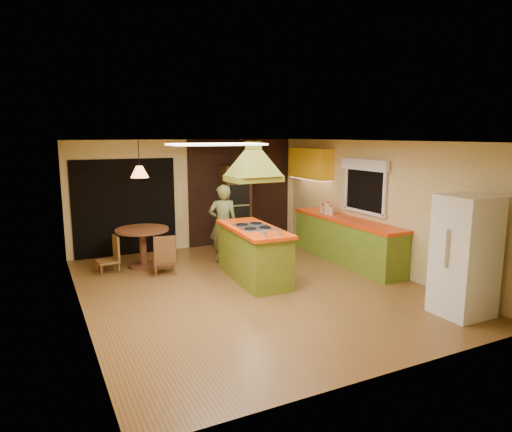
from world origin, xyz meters
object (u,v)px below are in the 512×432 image
kitchen_island (254,253)px  dining_table (143,240)px  refrigerator (465,256)px  canister_large (328,209)px  man (223,224)px  wall_oven (235,206)px

kitchen_island → dining_table: 2.35m
refrigerator → canister_large: 3.63m
man → dining_table: bearing=4.5°
kitchen_island → canister_large: 2.37m
refrigerator → canister_large: (0.15, 3.63, 0.15)m
kitchen_island → canister_large: canister_large is taller
refrigerator → dining_table: (-3.64, 4.55, -0.34)m
kitchen_island → wall_oven: 2.66m
man → refrigerator: refrigerator is taller
refrigerator → canister_large: size_ratio=7.57×
refrigerator → canister_large: refrigerator is taller
wall_oven → canister_large: size_ratio=8.18×
kitchen_island → refrigerator: (2.01, -2.84, 0.39)m
refrigerator → wall_oven: size_ratio=0.93×
dining_table → refrigerator: bearing=-51.3°
man → dining_table: man is taller
kitchen_island → wall_oven: (0.74, 2.52, 0.47)m
wall_oven → canister_large: bearing=-50.4°
man → dining_table: size_ratio=1.55×
wall_oven → refrigerator: bearing=-76.5°
refrigerator → wall_oven: wall_oven is taller
refrigerator → kitchen_island: bearing=125.3°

